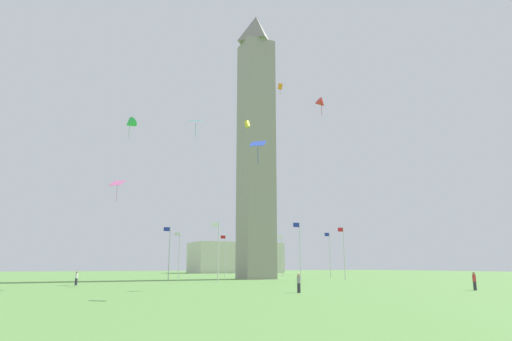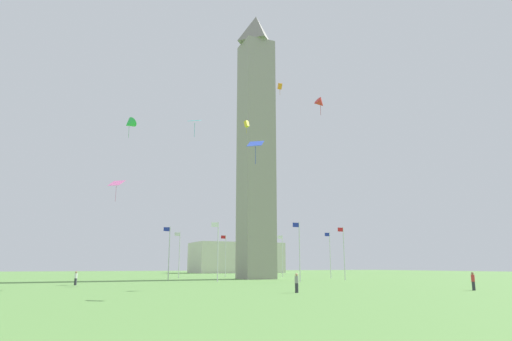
{
  "view_description": "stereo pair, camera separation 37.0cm",
  "coord_description": "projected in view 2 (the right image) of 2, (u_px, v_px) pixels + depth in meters",
  "views": [
    {
      "loc": [
        32.62,
        71.85,
        2.28
      ],
      "look_at": [
        0.0,
        0.0,
        19.25
      ],
      "focal_mm": 31.09,
      "sensor_mm": 36.0,
      "label": 1
    },
    {
      "loc": [
        32.28,
        72.0,
        2.28
      ],
      "look_at": [
        0.0,
        0.0,
        19.25
      ],
      "focal_mm": 31.09,
      "sensor_mm": 36.0,
      "label": 2
    }
  ],
  "objects": [
    {
      "name": "kite_blue_diamond",
      "position": [
        256.0,
        144.0,
        37.23
      ],
      "size": [
        1.67,
        1.64,
        2.13
      ],
      "color": "blue"
    },
    {
      "name": "kite_orange_box",
      "position": [
        280.0,
        86.0,
        72.34
      ],
      "size": [
        0.64,
        1.0,
        2.08
      ],
      "color": "orange"
    },
    {
      "name": "flagpole_se",
      "position": [
        344.0,
        251.0,
        72.27
      ],
      "size": [
        1.12,
        0.14,
        8.52
      ],
      "color": "silver",
      "rests_on": "ground"
    },
    {
      "name": "person_white_shirt",
      "position": [
        76.0,
        278.0,
        52.48
      ],
      "size": [
        0.32,
        0.32,
        1.62
      ],
      "rotation": [
        0.0,
        0.0,
        -2.82
      ],
      "color": "#2D2D38",
      "rests_on": "ground"
    },
    {
      "name": "ground_plane",
      "position": [
        256.0,
        279.0,
        76.67
      ],
      "size": [
        260.0,
        260.0,
        0.0
      ],
      "primitive_type": "plane",
      "color": "#609347"
    },
    {
      "name": "person_gray_shirt",
      "position": [
        297.0,
        283.0,
        37.94
      ],
      "size": [
        0.32,
        0.32,
        1.64
      ],
      "rotation": [
        0.0,
        0.0,
        -1.8
      ],
      "color": "#2D2D38",
      "rests_on": "ground"
    },
    {
      "name": "distant_building",
      "position": [
        236.0,
        258.0,
        143.22
      ],
      "size": [
        28.01,
        15.43,
        9.47
      ],
      "color": "beige",
      "rests_on": "ground"
    },
    {
      "name": "kite_red_delta",
      "position": [
        320.0,
        103.0,
        54.63
      ],
      "size": [
        1.53,
        1.19,
        2.3
      ],
      "color": "red"
    },
    {
      "name": "flagpole_s",
      "position": [
        330.0,
        253.0,
        83.78
      ],
      "size": [
        1.12,
        0.14,
        8.52
      ],
      "color": "silver",
      "rests_on": "ground"
    },
    {
      "name": "flagpole_nw",
      "position": [
        179.0,
        253.0,
        82.98
      ],
      "size": [
        1.12,
        0.14,
        8.52
      ],
      "color": "silver",
      "rests_on": "ground"
    },
    {
      "name": "kite_cyan_diamond",
      "position": [
        195.0,
        121.0,
        53.72
      ],
      "size": [
        2.01,
        1.98,
        2.35
      ],
      "color": "#33C6D1"
    },
    {
      "name": "obelisk_monument",
      "position": [
        256.0,
        139.0,
        81.95
      ],
      "size": [
        5.54,
        5.54,
        50.32
      ],
      "color": "gray",
      "rests_on": "ground"
    },
    {
      "name": "flagpole_sw",
      "position": [
        282.0,
        254.0,
        91.68
      ],
      "size": [
        1.12,
        0.14,
        8.52
      ],
      "color": "silver",
      "rests_on": "ground"
    },
    {
      "name": "flagpole_n",
      "position": [
        169.0,
        251.0,
        71.46
      ],
      "size": [
        1.12,
        0.14,
        8.52
      ],
      "color": "silver",
      "rests_on": "ground"
    },
    {
      "name": "kite_yellow_box",
      "position": [
        247.0,
        124.0,
        62.15
      ],
      "size": [
        0.73,
        0.83,
        1.84
      ],
      "color": "yellow"
    },
    {
      "name": "person_red_shirt",
      "position": [
        473.0,
        281.0,
        41.63
      ],
      "size": [
        0.32,
        0.32,
        1.69
      ],
      "rotation": [
        0.0,
        0.0,
        -1.22
      ],
      "color": "#2D2D38",
      "rests_on": "ground"
    },
    {
      "name": "kite_pink_diamond",
      "position": [
        117.0,
        184.0,
        53.26
      ],
      "size": [
        2.11,
        2.08,
        2.67
      ],
      "color": "pink"
    },
    {
      "name": "flagpole_e",
      "position": [
        299.0,
        249.0,
        63.89
      ],
      "size": [
        1.12,
        0.14,
        8.52
      ],
      "color": "silver",
      "rests_on": "ground"
    },
    {
      "name": "kite_green_delta",
      "position": [
        129.0,
        124.0,
        66.24
      ],
      "size": [
        2.54,
        2.3,
        3.23
      ],
      "color": "green"
    },
    {
      "name": "flagpole_w",
      "position": [
        225.0,
        254.0,
        91.35
      ],
      "size": [
        1.12,
        0.14,
        8.52
      ],
      "color": "silver",
      "rests_on": "ground"
    },
    {
      "name": "flagpole_ne",
      "position": [
        218.0,
        249.0,
        63.56
      ],
      "size": [
        1.12,
        0.14,
        8.52
      ],
      "color": "silver",
      "rests_on": "ground"
    }
  ]
}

